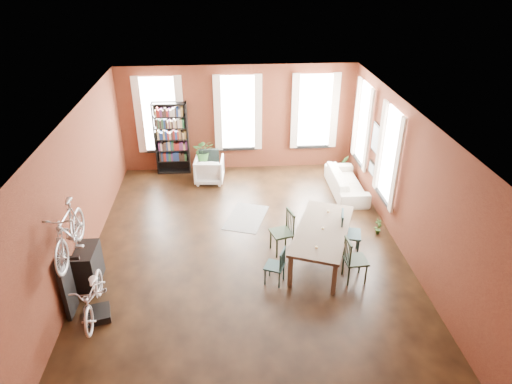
{
  "coord_description": "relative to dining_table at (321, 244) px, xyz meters",
  "views": [
    {
      "loc": [
        -0.42,
        -8.6,
        6.09
      ],
      "look_at": [
        0.25,
        0.6,
        1.17
      ],
      "focal_mm": 32.0,
      "sensor_mm": 36.0,
      "label": 1
    }
  ],
  "objects": [
    {
      "name": "dining_chair_c",
      "position": [
        0.55,
        -0.74,
        0.09
      ],
      "size": [
        0.48,
        0.48,
        0.98
      ],
      "primitive_type": "cube",
      "rotation": [
        0.0,
        0.0,
        1.64
      ],
      "color": "black",
      "rests_on": "ground"
    },
    {
      "name": "dining_table",
      "position": [
        0.0,
        0.0,
        0.0
      ],
      "size": [
        1.82,
        2.54,
        0.79
      ],
      "primitive_type": "cube",
      "rotation": [
        0.0,
        0.0,
        -0.37
      ],
      "color": "#4D3D2E",
      "rests_on": "ground"
    },
    {
      "name": "plant_stand",
      "position": [
        -2.67,
        4.43,
        -0.14
      ],
      "size": [
        0.29,
        0.29,
        0.52
      ],
      "primitive_type": "cube",
      "rotation": [
        0.0,
        0.0,
        -0.16
      ],
      "color": "black",
      "rests_on": "ground"
    },
    {
      "name": "dining_chair_d",
      "position": [
        0.67,
        0.18,
        0.12
      ],
      "size": [
        0.57,
        0.57,
        1.03
      ],
      "primitive_type": "cube",
      "rotation": [
        0.0,
        0.0,
        1.33
      ],
      "color": "#193437",
      "rests_on": "ground"
    },
    {
      "name": "room",
      "position": [
        -1.36,
        1.1,
        1.74
      ],
      "size": [
        9.0,
        9.04,
        3.22
      ],
      "color": "black",
      "rests_on": "ground"
    },
    {
      "name": "bookshelf",
      "position": [
        -3.61,
        4.78,
        0.7
      ],
      "size": [
        1.0,
        0.32,
        2.2
      ],
      "primitive_type": "cube",
      "color": "black",
      "rests_on": "ground"
    },
    {
      "name": "bike_wall_rack",
      "position": [
        -5.01,
        -1.32,
        0.25
      ],
      "size": [
        0.16,
        0.6,
        1.3
      ],
      "primitive_type": "cube",
      "color": "black",
      "rests_on": "ground"
    },
    {
      "name": "bicycle_floor",
      "position": [
        -4.5,
        -1.51,
        0.53
      ],
      "size": [
        0.61,
        0.87,
        1.58
      ],
      "primitive_type": "imported",
      "rotation": [
        0.0,
        0.0,
        0.07
      ],
      "color": "beige",
      "rests_on": "bike_trainer"
    },
    {
      "name": "striped_rug",
      "position": [
        -1.55,
        1.88,
        -0.39
      ],
      "size": [
        1.28,
        1.61,
        0.01
      ],
      "primitive_type": "cube",
      "rotation": [
        0.0,
        0.0,
        -0.33
      ],
      "color": "black",
      "rests_on": "ground"
    },
    {
      "name": "plant_on_stand",
      "position": [
        -2.66,
        4.4,
        0.39
      ],
      "size": [
        0.61,
        0.68,
        0.53
      ],
      "primitive_type": "imported",
      "rotation": [
        0.0,
        0.0,
        -0.0
      ],
      "color": "#2F6026",
      "rests_on": "plant_stand"
    },
    {
      "name": "plant_by_sofa",
      "position": [
        1.52,
        4.23,
        -0.26
      ],
      "size": [
        0.43,
        0.67,
        0.28
      ],
      "primitive_type": "imported",
      "rotation": [
        0.0,
        0.0,
        0.15
      ],
      "color": "#2F5823",
      "rests_on": "ground"
    },
    {
      "name": "dining_chair_b",
      "position": [
        -0.83,
        0.36,
        0.11
      ],
      "size": [
        0.57,
        0.57,
        1.0
      ],
      "primitive_type": "cube",
      "rotation": [
        0.0,
        0.0,
        -1.29
      ],
      "color": "#1F2F1C",
      "rests_on": "ground"
    },
    {
      "name": "dining_chair_a",
      "position": [
        -1.11,
        -0.71,
        0.01
      ],
      "size": [
        0.49,
        0.49,
        0.81
      ],
      "primitive_type": "cube",
      "rotation": [
        0.0,
        0.0,
        -1.99
      ],
      "color": "#193838",
      "rests_on": "ground"
    },
    {
      "name": "white_armchair",
      "position": [
        -2.51,
        4.04,
        0.02
      ],
      "size": [
        0.87,
        0.83,
        0.84
      ],
      "primitive_type": "imported",
      "rotation": [
        0.0,
        0.0,
        3.06
      ],
      "color": "silver",
      "rests_on": "ground"
    },
    {
      "name": "cream_sofa",
      "position": [
        1.34,
        3.08,
        0.01
      ],
      "size": [
        0.61,
        2.08,
        0.81
      ],
      "primitive_type": "imported",
      "rotation": [
        0.0,
        0.0,
        1.57
      ],
      "color": "beige",
      "rests_on": "ground"
    },
    {
      "name": "plant_small",
      "position": [
        1.58,
        0.9,
        -0.32
      ],
      "size": [
        0.38,
        0.45,
        0.14
      ],
      "primitive_type": "imported",
      "rotation": [
        0.0,
        0.0,
        0.53
      ],
      "color": "#305421",
      "rests_on": "ground"
    },
    {
      "name": "bicycle_hung",
      "position": [
        -4.76,
        -1.32,
        1.74
      ],
      "size": [
        0.47,
        1.0,
        1.66
      ],
      "primitive_type": "imported",
      "color": "#A5A8AD",
      "rests_on": "bike_wall_rack"
    },
    {
      "name": "console_table",
      "position": [
        -4.89,
        -0.42,
        0.0
      ],
      "size": [
        0.4,
        0.8,
        0.8
      ],
      "primitive_type": "cube",
      "color": "black",
      "rests_on": "ground"
    },
    {
      "name": "bike_trainer",
      "position": [
        -4.52,
        -1.49,
        -0.33
      ],
      "size": [
        0.58,
        0.58,
        0.14
      ],
      "primitive_type": "cube",
      "rotation": [
        0.0,
        0.0,
        0.26
      ],
      "color": "black",
      "rests_on": "ground"
    }
  ]
}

